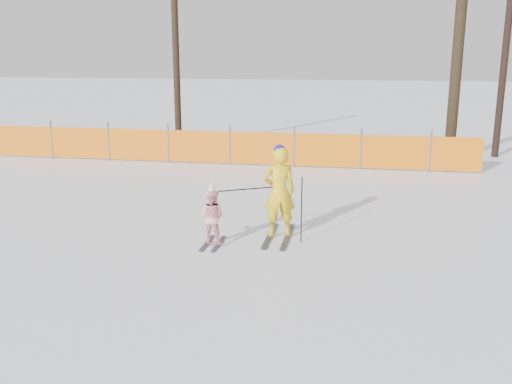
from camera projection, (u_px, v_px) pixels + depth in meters
ground at (251, 254)px, 10.05m from camera, size 120.00×120.00×0.00m
adult at (279, 192)px, 10.71m from camera, size 0.72×1.54×1.80m
child at (212, 216)px, 10.40m from camera, size 0.55×0.89×1.19m
ski_poles at (276, 200)px, 10.50m from camera, size 1.50×0.52×1.25m
safety_fence at (220, 147)px, 17.74m from camera, size 15.49×0.06×1.25m
tree_trunks at (394, 53)px, 18.13m from camera, size 11.27×1.81×7.41m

